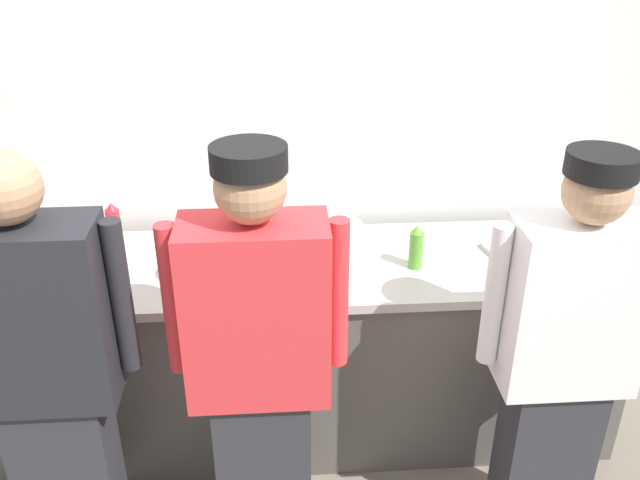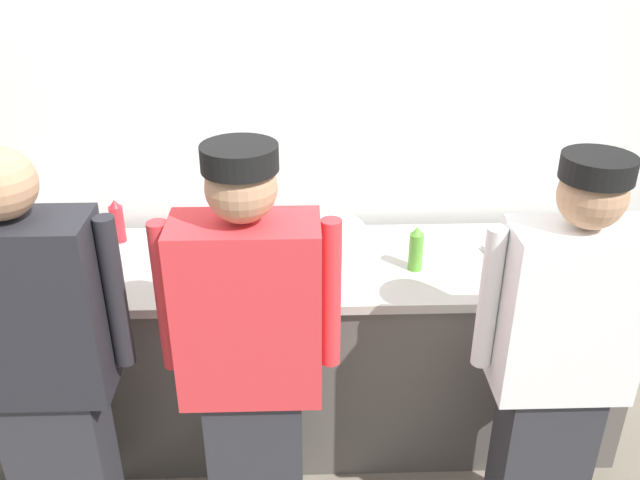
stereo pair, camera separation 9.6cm
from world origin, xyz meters
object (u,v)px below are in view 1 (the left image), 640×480
at_px(mixing_bowl_steel, 329,239).
at_px(sheet_tray, 544,255).
at_px(ramekin_yellow_sauce, 236,261).
at_px(ramekin_orange_sauce, 292,271).
at_px(chef_center, 259,367).
at_px(squeeze_bottle_secondary, 114,225).
at_px(plate_stack_front, 35,276).
at_px(chef_near_left, 48,377).
at_px(deli_cup, 326,276).
at_px(plate_stack_rear, 187,269).
at_px(squeeze_bottle_primary, 416,247).
at_px(ramekin_red_sauce, 262,238).
at_px(chef_far_right, 563,358).

height_order(mixing_bowl_steel, sheet_tray, mixing_bowl_steel).
relative_size(ramekin_yellow_sauce, ramekin_orange_sauce, 1.02).
xyz_separation_m(mixing_bowl_steel, ramekin_yellow_sauce, (-0.41, -0.12, -0.04)).
height_order(chef_center, squeeze_bottle_secondary, chef_center).
distance_m(plate_stack_front, sheet_tray, 2.18).
height_order(chef_near_left, deli_cup, chef_near_left).
height_order(squeeze_bottle_secondary, ramekin_orange_sauce, squeeze_bottle_secondary).
xyz_separation_m(plate_stack_rear, ramekin_orange_sauce, (0.44, -0.03, -0.01)).
bearing_deg(chef_center, squeeze_bottle_secondary, 125.24).
xyz_separation_m(squeeze_bottle_primary, squeeze_bottle_secondary, (-1.33, 0.31, 0.00)).
relative_size(plate_stack_rear, squeeze_bottle_primary, 1.03).
bearing_deg(plate_stack_front, chef_near_left, -70.68).
relative_size(sheet_tray, ramekin_yellow_sauce, 4.61).
bearing_deg(ramekin_orange_sauce, chef_center, -102.55).
bearing_deg(ramekin_orange_sauce, sheet_tray, 4.38).
distance_m(plate_stack_front, ramekin_red_sauce, 0.98).
height_order(chef_center, deli_cup, chef_center).
distance_m(plate_stack_front, plate_stack_rear, 0.61).
bearing_deg(chef_near_left, chef_center, -0.73).
xyz_separation_m(chef_far_right, ramekin_orange_sauce, (-0.95, 0.59, 0.06)).
height_order(chef_far_right, plate_stack_rear, chef_far_right).
bearing_deg(chef_far_right, sheet_tray, 75.46).
relative_size(squeeze_bottle_primary, deli_cup, 2.11).
xyz_separation_m(chef_center, chef_far_right, (1.08, 0.01, -0.03)).
xyz_separation_m(ramekin_orange_sauce, deli_cup, (0.14, -0.09, 0.03)).
bearing_deg(squeeze_bottle_primary, ramekin_red_sauce, 156.99).
distance_m(plate_stack_front, ramekin_orange_sauce, 1.05).
bearing_deg(squeeze_bottle_primary, sheet_tray, 4.83).
height_order(sheet_tray, squeeze_bottle_primary, squeeze_bottle_primary).
relative_size(plate_stack_front, ramekin_orange_sauce, 2.37).
bearing_deg(plate_stack_front, chef_center, -32.56).
distance_m(chef_far_right, plate_stack_front, 2.08).
relative_size(chef_center, squeeze_bottle_primary, 8.50).
xyz_separation_m(chef_center, sheet_tray, (1.25, 0.69, 0.02)).
bearing_deg(plate_stack_front, sheet_tray, 2.59).
distance_m(squeeze_bottle_secondary, deli_cup, 1.03).
xyz_separation_m(squeeze_bottle_primary, ramekin_orange_sauce, (-0.53, -0.04, -0.08)).
height_order(ramekin_orange_sauce, deli_cup, deli_cup).
bearing_deg(plate_stack_rear, squeeze_bottle_primary, 0.11).
bearing_deg(plate_stack_rear, ramekin_orange_sauce, -4.43).
distance_m(plate_stack_front, deli_cup, 1.19).
xyz_separation_m(sheet_tray, deli_cup, (-0.99, -0.18, 0.04)).
relative_size(chef_center, sheet_tray, 3.79).
relative_size(chef_near_left, squeeze_bottle_primary, 8.48).
distance_m(chef_center, deli_cup, 0.58).
height_order(chef_center, plate_stack_front, chef_center).
relative_size(mixing_bowl_steel, deli_cup, 3.26).
bearing_deg(sheet_tray, plate_stack_rear, -178.11).
distance_m(chef_near_left, squeeze_bottle_secondary, 0.94).
bearing_deg(chef_far_right, chef_near_left, 179.99).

